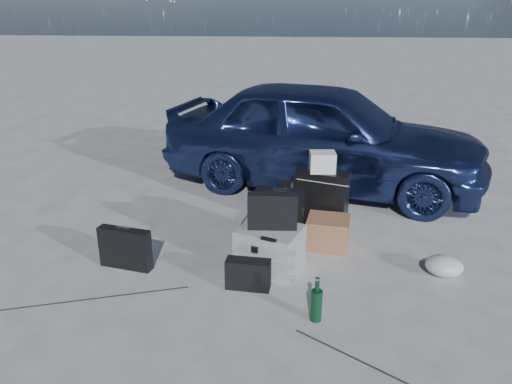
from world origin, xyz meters
TOP-DOWN VIEW (x-y plane):
  - ground at (0.00, 0.00)m, footprint 60.00×60.00m
  - car at (0.55, 2.34)m, footprint 4.22×2.55m
  - pelican_case at (0.00, 0.17)m, footprint 0.64×0.59m
  - laptop_bag at (0.02, 0.17)m, footprint 0.43×0.13m
  - briefcase at (-1.28, 0.06)m, footprint 0.49×0.21m
  - suitcase_left at (0.07, 0.57)m, footprint 0.47×0.22m
  - suitcase_right at (0.48, 0.98)m, footprint 0.57×0.36m
  - white_carton at (0.47, 1.00)m, footprint 0.26×0.22m
  - duffel_bag at (0.39, 1.32)m, footprint 0.73×0.35m
  - flat_box_white at (0.41, 1.30)m, footprint 0.46×0.39m
  - flat_box_black at (0.41, 1.30)m, footprint 0.33×0.25m
  - cardboard_box at (0.54, 0.61)m, footprint 0.44×0.40m
  - plastic_bag at (1.52, 0.15)m, footprint 0.38×0.35m
  - messenger_bag at (-0.16, -0.20)m, footprint 0.38×0.17m
  - green_bottle at (0.39, -0.60)m, footprint 0.11×0.11m

SIDE VIEW (x-z plane):
  - ground at x=0.00m, z-range 0.00..0.00m
  - plastic_bag at x=1.52m, z-range 0.00..0.18m
  - messenger_bag at x=-0.16m, z-range 0.00..0.26m
  - cardboard_box at x=0.54m, z-range 0.00..0.30m
  - green_bottle at x=0.39m, z-range 0.00..0.34m
  - duffel_bag at x=0.39m, z-range 0.00..0.36m
  - briefcase at x=-1.28m, z-range 0.00..0.37m
  - pelican_case at x=0.00m, z-range 0.00..0.38m
  - suitcase_left at x=0.07m, z-range 0.00..0.59m
  - suitcase_right at x=0.48m, z-range 0.00..0.64m
  - flat_box_white at x=0.41m, z-range 0.36..0.43m
  - flat_box_black at x=0.41m, z-range 0.43..0.49m
  - laptop_bag at x=0.02m, z-range 0.38..0.70m
  - car at x=0.55m, z-range 0.00..1.34m
  - white_carton at x=0.47m, z-range 0.64..0.84m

